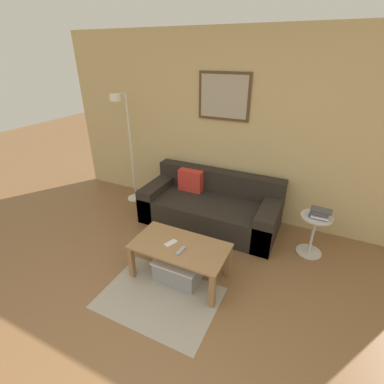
{
  "coord_description": "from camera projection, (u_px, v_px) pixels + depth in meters",
  "views": [
    {
      "loc": [
        1.07,
        -0.87,
        2.26
      ],
      "look_at": [
        -0.13,
        1.63,
        0.85
      ],
      "focal_mm": 26.0,
      "sensor_mm": 36.0,
      "label": 1
    }
  ],
  "objects": [
    {
      "name": "remote_control",
      "position": [
        181.0,
        251.0,
        2.85
      ],
      "size": [
        0.05,
        0.15,
        0.02
      ],
      "primitive_type": "cube",
      "rotation": [
        0.0,
        0.0,
        -0.09
      ],
      "color": "#99999E",
      "rests_on": "coffee_table"
    },
    {
      "name": "ground_plane",
      "position": [
        115.0,
        380.0,
        2.14
      ],
      "size": [
        16.0,
        16.0,
        0.0
      ],
      "primitive_type": "plane",
      "color": "brown"
    },
    {
      "name": "wall_back",
      "position": [
        238.0,
        130.0,
        3.84
      ],
      "size": [
        5.6,
        0.09,
        2.55
      ],
      "color": "tan",
      "rests_on": "ground_plane"
    },
    {
      "name": "couch",
      "position": [
        210.0,
        207.0,
        4.01
      ],
      "size": [
        1.91,
        0.87,
        0.71
      ],
      "color": "#28231E",
      "rests_on": "ground_plane"
    },
    {
      "name": "side_table",
      "position": [
        313.0,
        231.0,
        3.35
      ],
      "size": [
        0.36,
        0.36,
        0.53
      ],
      "color": "silver",
      "rests_on": "ground_plane"
    },
    {
      "name": "storage_bin",
      "position": [
        179.0,
        268.0,
        3.05
      ],
      "size": [
        0.5,
        0.37,
        0.25
      ],
      "color": "gray",
      "rests_on": "ground_plane"
    },
    {
      "name": "floor_lamp",
      "position": [
        126.0,
        144.0,
        4.24
      ],
      "size": [
        0.28,
        0.44,
        1.73
      ],
      "color": "white",
      "rests_on": "ground_plane"
    },
    {
      "name": "cell_phone",
      "position": [
        171.0,
        243.0,
        2.97
      ],
      "size": [
        0.11,
        0.15,
        0.01
      ],
      "primitive_type": "cube",
      "rotation": [
        0.0,
        0.0,
        -0.37
      ],
      "color": "silver",
      "rests_on": "coffee_table"
    },
    {
      "name": "book_stack",
      "position": [
        320.0,
        213.0,
        3.21
      ],
      "size": [
        0.24,
        0.18,
        0.11
      ],
      "color": "#335199",
      "rests_on": "side_table"
    },
    {
      "name": "coffee_table",
      "position": [
        180.0,
        251.0,
        2.98
      ],
      "size": [
        1.03,
        0.55,
        0.42
      ],
      "color": "#997047",
      "rests_on": "ground_plane"
    },
    {
      "name": "area_rug",
      "position": [
        159.0,
        297.0,
        2.85
      ],
      "size": [
        1.18,
        0.84,
        0.01
      ],
      "primitive_type": "cube",
      "color": "#A39989",
      "rests_on": "ground_plane"
    }
  ]
}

